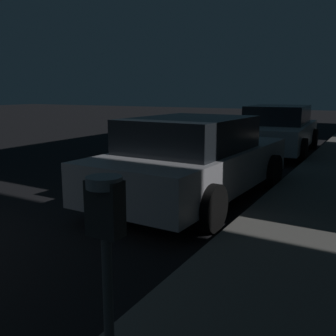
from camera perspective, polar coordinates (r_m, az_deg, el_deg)
The scene contains 3 objects.
parking_meter at distance 2.09m, azimuth -9.16°, elevation -9.53°, with size 0.19×0.19×1.28m.
car_silver at distance 6.66m, azimuth 3.91°, elevation 1.35°, with size 2.26×4.52×1.43m.
car_white at distance 12.21m, azimuth 15.78°, elevation 5.47°, with size 2.27×4.61×1.43m.
Camera 1 is at (5.62, -0.97, 1.86)m, focal length 41.28 mm.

